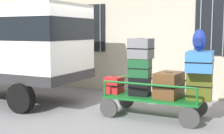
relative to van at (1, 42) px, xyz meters
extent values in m
plane|color=gray|center=(3.25, 0.04, -1.60)|extent=(40.00, 40.00, 0.00)
cube|color=#BCB29E|center=(3.25, 2.51, 0.90)|extent=(12.00, 0.30, 5.00)
cube|color=black|center=(1.45, 2.34, 0.40)|extent=(1.20, 0.04, 1.50)
cylinder|color=gray|center=(1.00, 2.30, 0.40)|extent=(0.03, 0.03, 1.50)
cylinder|color=gray|center=(1.30, 2.30, 0.40)|extent=(0.03, 0.03, 1.50)
cylinder|color=gray|center=(1.60, 2.30, 0.40)|extent=(0.03, 0.03, 1.50)
cylinder|color=gray|center=(1.90, 2.30, 0.40)|extent=(0.03, 0.03, 1.50)
cube|color=black|center=(5.45, 2.34, 0.40)|extent=(1.20, 0.04, 1.50)
cylinder|color=gray|center=(5.00, 2.30, 0.40)|extent=(0.03, 0.03, 1.50)
cylinder|color=gray|center=(5.30, 2.30, 0.40)|extent=(0.03, 0.03, 1.50)
cylinder|color=gray|center=(5.60, 2.30, 0.40)|extent=(0.03, 0.03, 1.50)
cube|color=white|center=(0.00, 0.01, 0.02)|extent=(4.83, 1.94, 1.93)
cube|color=black|center=(0.00, 0.01, 0.36)|extent=(4.85, 1.96, 0.55)
cube|color=#2D2D30|center=(0.00, 0.01, -0.83)|extent=(4.87, 1.98, 0.24)
cylinder|color=black|center=(1.55, -0.96, -1.25)|extent=(0.70, 0.22, 0.70)
cube|color=#146023|center=(4.43, 0.08, -1.16)|extent=(2.09, 0.93, 0.05)
cylinder|color=#383838|center=(5.31, -0.41, -1.39)|extent=(0.41, 0.06, 0.41)
cylinder|color=#383838|center=(5.31, 0.56, -1.39)|extent=(0.41, 0.06, 0.41)
cylinder|color=#383838|center=(3.55, -0.41, -1.39)|extent=(0.41, 0.06, 0.41)
cylinder|color=#383838|center=(3.55, 0.56, -1.39)|extent=(0.41, 0.06, 0.41)
cylinder|color=#146023|center=(5.44, -0.35, -0.97)|extent=(0.04, 0.04, 0.33)
cylinder|color=#146023|center=(5.44, 0.50, -0.97)|extent=(0.04, 0.04, 0.33)
cylinder|color=#146023|center=(3.43, -0.35, -0.97)|extent=(0.04, 0.04, 0.33)
cylinder|color=#146023|center=(3.43, 0.50, -0.97)|extent=(0.04, 0.04, 0.33)
cylinder|color=#146023|center=(4.43, -0.35, -0.80)|extent=(2.01, 0.04, 0.04)
cylinder|color=#146023|center=(4.43, 0.50, -0.80)|extent=(2.01, 0.04, 0.04)
cube|color=#B21E1E|center=(3.47, 0.04, -0.95)|extent=(0.39, 0.38, 0.37)
cube|color=black|center=(3.47, 0.04, -0.95)|extent=(0.40, 0.39, 0.02)
cube|color=black|center=(3.47, 0.04, -0.77)|extent=(0.13, 0.04, 0.02)
cube|color=black|center=(4.11, 0.04, -0.93)|extent=(0.47, 0.39, 0.41)
cube|color=black|center=(4.11, 0.04, -0.93)|extent=(0.48, 0.40, 0.02)
cube|color=black|center=(4.11, 0.04, -0.73)|extent=(0.16, 0.04, 0.02)
cube|color=#194C28|center=(4.11, 0.04, -0.51)|extent=(0.49, 0.41, 0.41)
cube|color=black|center=(4.11, 0.04, -0.51)|extent=(0.50, 0.42, 0.02)
cube|color=black|center=(4.11, 0.04, -0.32)|extent=(0.16, 0.04, 0.02)
cube|color=slate|center=(4.11, 0.07, -0.08)|extent=(0.52, 0.41, 0.45)
cube|color=black|center=(4.11, 0.07, -0.08)|extent=(0.54, 0.42, 0.02)
cube|color=black|center=(4.11, 0.07, 0.14)|extent=(0.16, 0.04, 0.02)
cube|color=brown|center=(4.76, 0.12, -0.86)|extent=(0.54, 0.76, 0.55)
cube|color=black|center=(4.76, 0.12, -0.86)|extent=(0.55, 0.77, 0.02)
cube|color=black|center=(4.76, 0.12, -0.59)|extent=(0.16, 0.04, 0.02)
cube|color=#4C5119|center=(5.40, 0.10, -0.83)|extent=(0.52, 0.27, 0.61)
cube|color=black|center=(5.40, 0.10, -0.83)|extent=(0.53, 0.28, 0.02)
cube|color=black|center=(5.40, 0.10, -0.53)|extent=(0.16, 0.04, 0.02)
cube|color=#3372C6|center=(5.40, 0.10, -0.31)|extent=(0.58, 0.84, 0.41)
cube|color=black|center=(5.40, 0.10, -0.31)|extent=(0.59, 0.85, 0.02)
cube|color=black|center=(5.40, 0.10, -0.11)|extent=(0.16, 0.04, 0.02)
ellipsoid|color=navy|center=(5.37, 0.09, 0.12)|extent=(0.27, 0.19, 0.44)
cube|color=navy|center=(5.37, -0.01, 0.08)|extent=(0.14, 0.06, 0.15)
camera|label=1|loc=(6.49, -6.28, 0.29)|focal=48.86mm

